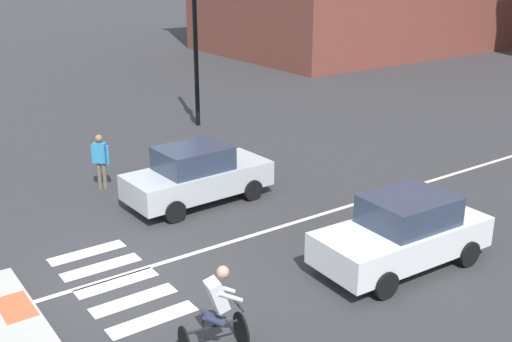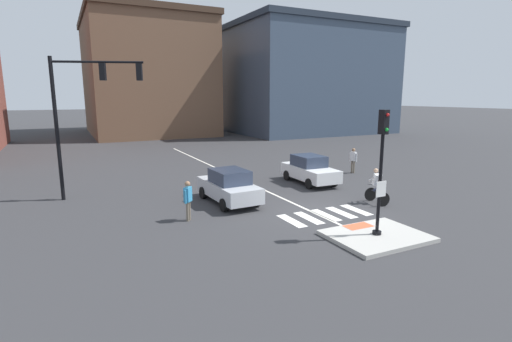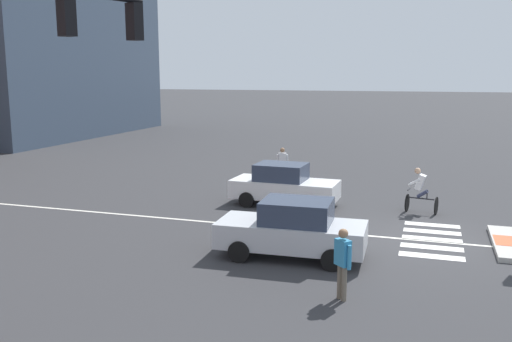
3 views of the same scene
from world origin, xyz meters
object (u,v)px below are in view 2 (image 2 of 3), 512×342
at_px(traffic_light_mast, 82,103).
at_px(car_silver_westbound_near, 229,186).
at_px(signal_pole, 381,161).
at_px(cyclist, 377,186).
at_px(car_white_eastbound_mid, 310,170).
at_px(pedestrian_waiting_far_side, 353,158).
at_px(pedestrian_at_curb_left, 188,198).

xyz_separation_m(traffic_light_mast, car_silver_westbound_near, (5.96, -3.74, -3.92)).
height_order(signal_pole, cyclist, signal_pole).
height_order(car_white_eastbound_mid, pedestrian_waiting_far_side, pedestrian_waiting_far_side).
relative_size(car_white_eastbound_mid, pedestrian_waiting_far_side, 2.49).
bearing_deg(car_white_eastbound_mid, car_silver_westbound_near, -162.81).
bearing_deg(signal_pole, car_white_eastbound_mid, 71.06).
relative_size(signal_pole, pedestrian_at_curb_left, 2.67).
bearing_deg(car_white_eastbound_mid, pedestrian_at_curb_left, -156.87).
bearing_deg(car_silver_westbound_near, car_white_eastbound_mid, 17.19).
relative_size(signal_pole, car_white_eastbound_mid, 1.07).
relative_size(signal_pole, pedestrian_waiting_far_side, 2.67).
bearing_deg(pedestrian_at_curb_left, car_white_eastbound_mid, 23.13).
distance_m(cyclist, pedestrian_waiting_far_side, 7.46).
distance_m(signal_pole, traffic_light_mast, 13.93).
xyz_separation_m(signal_pole, traffic_light_mast, (-8.91, 10.54, 1.89)).
bearing_deg(pedestrian_at_curb_left, traffic_light_mast, 121.56).
xyz_separation_m(car_white_eastbound_mid, pedestrian_waiting_far_side, (4.32, 1.22, 0.17)).
xyz_separation_m(signal_pole, pedestrian_waiting_far_side, (7.29, 9.85, -1.86)).
height_order(traffic_light_mast, pedestrian_waiting_far_side, traffic_light_mast).
height_order(traffic_light_mast, car_white_eastbound_mid, traffic_light_mast).
bearing_deg(cyclist, pedestrian_at_curb_left, 170.52).
bearing_deg(car_white_eastbound_mid, cyclist, -85.97).
relative_size(traffic_light_mast, car_silver_westbound_near, 1.66).
bearing_deg(pedestrian_at_curb_left, cyclist, -9.48).
xyz_separation_m(traffic_light_mast, car_white_eastbound_mid, (11.87, -1.91, -3.92)).
distance_m(car_silver_westbound_near, car_white_eastbound_mid, 6.19).
distance_m(pedestrian_at_curb_left, pedestrian_waiting_far_side, 13.68).
bearing_deg(signal_pole, car_silver_westbound_near, 113.46).
distance_m(car_white_eastbound_mid, pedestrian_at_curb_left, 9.21).
height_order(traffic_light_mast, car_silver_westbound_near, traffic_light_mast).
bearing_deg(pedestrian_waiting_far_side, car_silver_westbound_near, -163.41).
bearing_deg(car_silver_westbound_near, signal_pole, -66.54).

